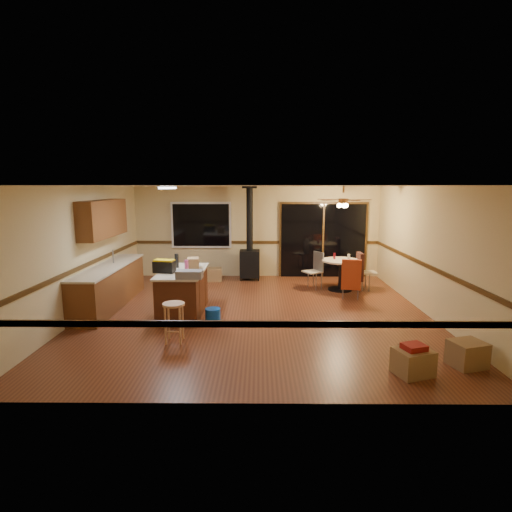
{
  "coord_description": "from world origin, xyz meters",
  "views": [
    {
      "loc": [
        0.07,
        -7.94,
        2.59
      ],
      "look_at": [
        0.0,
        0.3,
        1.15
      ],
      "focal_mm": 28.0,
      "sensor_mm": 36.0,
      "label": 1
    }
  ],
  "objects_px": {
    "blue_bucket": "(213,315)",
    "box_under_window": "(214,275)",
    "dining_table": "(341,269)",
    "chair_right": "(361,267)",
    "wood_stove": "(250,254)",
    "box_corner_b": "(467,354)",
    "bar_stool": "(174,322)",
    "chair_near": "(351,275)",
    "chair_left": "(316,266)",
    "box_corner_a": "(413,362)",
    "toolbox_black": "(164,267)",
    "toolbox_grey": "(189,274)",
    "kitchen_island": "(183,292)"
  },
  "relations": [
    {
      "from": "blue_bucket",
      "to": "box_under_window",
      "type": "xyz_separation_m",
      "value": [
        -0.36,
        3.36,
        0.05
      ]
    },
    {
      "from": "dining_table",
      "to": "chair_right",
      "type": "distance_m",
      "value": 0.52
    },
    {
      "from": "wood_stove",
      "to": "box_under_window",
      "type": "xyz_separation_m",
      "value": [
        -1.0,
        -0.18,
        -0.55
      ]
    },
    {
      "from": "dining_table",
      "to": "box_corner_b",
      "type": "distance_m",
      "value": 4.46
    },
    {
      "from": "box_under_window",
      "to": "box_corner_b",
      "type": "bearing_deg",
      "value": -51.02
    },
    {
      "from": "bar_stool",
      "to": "dining_table",
      "type": "xyz_separation_m",
      "value": [
        3.48,
        3.44,
        0.2
      ]
    },
    {
      "from": "dining_table",
      "to": "box_under_window",
      "type": "xyz_separation_m",
      "value": [
        -3.32,
        0.98,
        -0.35
      ]
    },
    {
      "from": "chair_near",
      "to": "chair_left",
      "type": "bearing_deg",
      "value": 123.06
    },
    {
      "from": "bar_stool",
      "to": "chair_right",
      "type": "distance_m",
      "value": 5.31
    },
    {
      "from": "bar_stool",
      "to": "box_corner_b",
      "type": "distance_m",
      "value": 4.55
    },
    {
      "from": "box_under_window",
      "to": "box_corner_a",
      "type": "bearing_deg",
      "value": -58.58
    },
    {
      "from": "dining_table",
      "to": "chair_near",
      "type": "height_order",
      "value": "chair_near"
    },
    {
      "from": "box_corner_a",
      "to": "box_under_window",
      "type": "bearing_deg",
      "value": 121.42
    },
    {
      "from": "chair_near",
      "to": "box_under_window",
      "type": "distance_m",
      "value": 3.88
    },
    {
      "from": "dining_table",
      "to": "chair_near",
      "type": "xyz_separation_m",
      "value": [
        0.06,
        -0.88,
        0.06
      ]
    },
    {
      "from": "box_corner_a",
      "to": "box_corner_b",
      "type": "bearing_deg",
      "value": 16.84
    },
    {
      "from": "blue_bucket",
      "to": "box_corner_a",
      "type": "bearing_deg",
      "value": -36.14
    },
    {
      "from": "dining_table",
      "to": "box_corner_b",
      "type": "bearing_deg",
      "value": -77.23
    },
    {
      "from": "chair_near",
      "to": "box_corner_a",
      "type": "height_order",
      "value": "chair_near"
    },
    {
      "from": "toolbox_black",
      "to": "blue_bucket",
      "type": "relative_size",
      "value": 1.39
    },
    {
      "from": "chair_left",
      "to": "toolbox_black",
      "type": "bearing_deg",
      "value": -146.18
    },
    {
      "from": "chair_near",
      "to": "box_corner_b",
      "type": "xyz_separation_m",
      "value": [
        0.92,
        -3.46,
        -0.41
      ]
    },
    {
      "from": "bar_stool",
      "to": "dining_table",
      "type": "relative_size",
      "value": 0.7
    },
    {
      "from": "bar_stool",
      "to": "chair_left",
      "type": "distance_m",
      "value": 4.61
    },
    {
      "from": "wood_stove",
      "to": "chair_near",
      "type": "bearing_deg",
      "value": -40.59
    },
    {
      "from": "blue_bucket",
      "to": "chair_right",
      "type": "xyz_separation_m",
      "value": [
        3.47,
        2.43,
        0.47
      ]
    },
    {
      "from": "chair_near",
      "to": "blue_bucket",
      "type": "bearing_deg",
      "value": -153.5
    },
    {
      "from": "box_corner_a",
      "to": "dining_table",
      "type": "bearing_deg",
      "value": 91.16
    },
    {
      "from": "chair_near",
      "to": "box_under_window",
      "type": "bearing_deg",
      "value": 151.24
    },
    {
      "from": "wood_stove",
      "to": "chair_right",
      "type": "height_order",
      "value": "wood_stove"
    },
    {
      "from": "box_corner_b",
      "to": "bar_stool",
      "type": "bearing_deg",
      "value": 168.67
    },
    {
      "from": "bar_stool",
      "to": "box_corner_b",
      "type": "relative_size",
      "value": 1.46
    },
    {
      "from": "wood_stove",
      "to": "chair_right",
      "type": "xyz_separation_m",
      "value": [
        2.83,
        -1.11,
        -0.13
      ]
    },
    {
      "from": "toolbox_grey",
      "to": "chair_near",
      "type": "distance_m",
      "value": 3.84
    },
    {
      "from": "wood_stove",
      "to": "toolbox_grey",
      "type": "distance_m",
      "value": 3.9
    },
    {
      "from": "box_under_window",
      "to": "box_corner_a",
      "type": "relative_size",
      "value": 0.93
    },
    {
      "from": "bar_stool",
      "to": "chair_near",
      "type": "relative_size",
      "value": 0.96
    },
    {
      "from": "wood_stove",
      "to": "chair_right",
      "type": "relative_size",
      "value": 3.6
    },
    {
      "from": "bar_stool",
      "to": "blue_bucket",
      "type": "height_order",
      "value": "bar_stool"
    },
    {
      "from": "bar_stool",
      "to": "blue_bucket",
      "type": "bearing_deg",
      "value": 63.79
    },
    {
      "from": "wood_stove",
      "to": "box_under_window",
      "type": "height_order",
      "value": "wood_stove"
    },
    {
      "from": "toolbox_black",
      "to": "box_corner_a",
      "type": "bearing_deg",
      "value": -32.1
    },
    {
      "from": "box_corner_b",
      "to": "dining_table",
      "type": "bearing_deg",
      "value": 102.77
    },
    {
      "from": "kitchen_island",
      "to": "chair_left",
      "type": "relative_size",
      "value": 3.06
    },
    {
      "from": "toolbox_grey",
      "to": "blue_bucket",
      "type": "bearing_deg",
      "value": 27.64
    },
    {
      "from": "chair_near",
      "to": "box_corner_a",
      "type": "distance_m",
      "value": 3.75
    },
    {
      "from": "chair_near",
      "to": "box_corner_a",
      "type": "bearing_deg",
      "value": -89.53
    },
    {
      "from": "toolbox_black",
      "to": "wood_stove",
      "type": "bearing_deg",
      "value": 63.43
    },
    {
      "from": "kitchen_island",
      "to": "box_under_window",
      "type": "xyz_separation_m",
      "value": [
        0.3,
        2.87,
        -0.27
      ]
    },
    {
      "from": "chair_right",
      "to": "box_under_window",
      "type": "xyz_separation_m",
      "value": [
        -3.83,
        0.93,
        -0.42
      ]
    }
  ]
}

